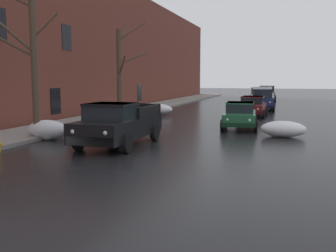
% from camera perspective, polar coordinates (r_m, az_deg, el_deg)
% --- Properties ---
extents(left_sidewalk_slab, '(3.23, 80.00, 0.16)m').
position_cam_1_polar(left_sidewalk_slab, '(25.93, -10.62, 0.96)').
color(left_sidewalk_slab, gray).
rests_on(left_sidewalk_slab, ground).
extents(brick_townhouse_facade, '(0.63, 80.00, 10.57)m').
position_cam_1_polar(brick_townhouse_facade, '(26.96, -14.95, 12.15)').
color(brick_townhouse_facade, brown).
rests_on(brick_townhouse_facade, ground).
extents(snow_bank_near_corner_left, '(1.92, 1.11, 0.87)m').
position_cam_1_polar(snow_bank_near_corner_left, '(18.44, -16.99, -0.60)').
color(snow_bank_near_corner_left, white).
rests_on(snow_bank_near_corner_left, ground).
extents(snow_bank_along_left_kerb, '(2.05, 1.25, 0.75)m').
position_cam_1_polar(snow_bank_along_left_kerb, '(19.12, 16.06, -0.44)').
color(snow_bank_along_left_kerb, white).
rests_on(snow_bank_along_left_kerb, ground).
extents(snow_bank_mid_block_left, '(3.12, 1.34, 0.89)m').
position_cam_1_polar(snow_bank_mid_block_left, '(29.07, -2.30, 2.42)').
color(snow_bank_mid_block_left, white).
rests_on(snow_bank_mid_block_left, ground).
extents(bare_tree_second_along_sidewalk, '(3.28, 1.18, 7.06)m').
position_cam_1_polar(bare_tree_second_along_sidewalk, '(18.40, -19.00, 9.36)').
color(bare_tree_second_along_sidewalk, '#4C3D2D').
rests_on(bare_tree_second_along_sidewalk, ground).
extents(bare_tree_mid_block, '(1.69, 2.34, 6.37)m').
position_cam_1_polar(bare_tree_mid_block, '(26.25, -6.86, 7.76)').
color(bare_tree_mid_block, '#4C3D2D').
rests_on(bare_tree_mid_block, ground).
extents(pickup_truck_black_approaching_near_lane, '(2.24, 5.15, 1.76)m').
position_cam_1_polar(pickup_truck_black_approaching_near_lane, '(16.07, -7.21, 0.28)').
color(pickup_truck_black_approaching_near_lane, black).
rests_on(pickup_truck_black_approaching_near_lane, ground).
extents(sedan_green_parked_kerbside_close, '(2.10, 4.16, 1.42)m').
position_cam_1_polar(sedan_green_parked_kerbside_close, '(21.73, 10.29, 1.61)').
color(sedan_green_parked_kerbside_close, '#1E5633').
rests_on(sedan_green_parked_kerbside_close, ground).
extents(sedan_maroon_parked_kerbside_mid, '(1.96, 4.14, 1.42)m').
position_cam_1_polar(sedan_maroon_parked_kerbside_mid, '(28.89, 12.05, 2.87)').
color(sedan_maroon_parked_kerbside_mid, maroon).
rests_on(sedan_maroon_parked_kerbside_mid, ground).
extents(suv_darkblue_parked_far_down_block, '(2.30, 4.67, 1.82)m').
position_cam_1_polar(suv_darkblue_parked_far_down_block, '(34.47, 13.33, 3.86)').
color(suv_darkblue_parked_far_down_block, navy).
rests_on(suv_darkblue_parked_far_down_block, ground).
extents(suv_white_queued_behind_truck, '(2.29, 4.72, 1.82)m').
position_cam_1_polar(suv_white_queued_behind_truck, '(40.39, 13.33, 4.29)').
color(suv_white_queued_behind_truck, silver).
rests_on(suv_white_queued_behind_truck, ground).
extents(suv_grey_at_far_intersection, '(2.22, 4.65, 1.82)m').
position_cam_1_polar(suv_grey_at_far_intersection, '(47.67, 14.03, 4.65)').
color(suv_grey_at_far_intersection, slate).
rests_on(suv_grey_at_far_intersection, ground).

